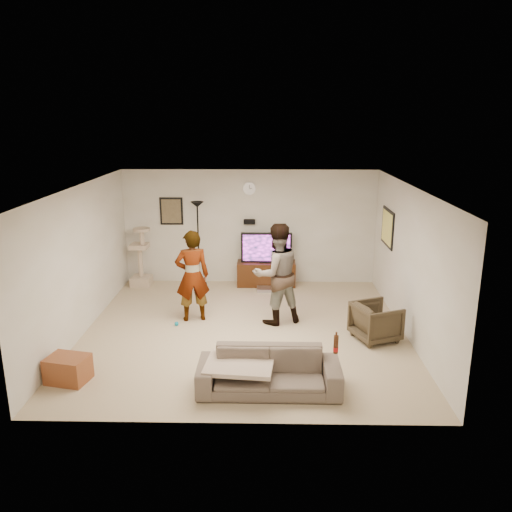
{
  "coord_description": "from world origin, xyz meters",
  "views": [
    {
      "loc": [
        0.37,
        -8.18,
        3.61
      ],
      "look_at": [
        0.19,
        0.2,
        1.3
      ],
      "focal_mm": 35.82,
      "sensor_mm": 36.0,
      "label": 1
    }
  ],
  "objects_px": {
    "side_table": "(68,369)",
    "person_right": "(277,274)",
    "tv": "(266,247)",
    "cat_tree": "(140,257)",
    "person_left": "(192,276)",
    "tv_stand": "(266,273)",
    "beer_bottle": "(336,344)",
    "floor_lamp": "(198,244)",
    "sofa": "(269,371)",
    "armchair": "(376,322)"
  },
  "relations": [
    {
      "from": "tv",
      "to": "sofa",
      "type": "bearing_deg",
      "value": -89.46
    },
    {
      "from": "side_table",
      "to": "tv_stand",
      "type": "bearing_deg",
      "value": 57.07
    },
    {
      "from": "tv",
      "to": "beer_bottle",
      "type": "distance_m",
      "value": 4.57
    },
    {
      "from": "tv",
      "to": "beer_bottle",
      "type": "height_order",
      "value": "tv"
    },
    {
      "from": "sofa",
      "to": "side_table",
      "type": "bearing_deg",
      "value": 176.41
    },
    {
      "from": "cat_tree",
      "to": "sofa",
      "type": "xyz_separation_m",
      "value": [
        2.79,
        -4.4,
        -0.37
      ]
    },
    {
      "from": "armchair",
      "to": "side_table",
      "type": "bearing_deg",
      "value": 85.93
    },
    {
      "from": "person_right",
      "to": "armchair",
      "type": "distance_m",
      "value": 1.88
    },
    {
      "from": "side_table",
      "to": "person_right",
      "type": "bearing_deg",
      "value": 36.66
    },
    {
      "from": "person_left",
      "to": "beer_bottle",
      "type": "height_order",
      "value": "person_left"
    },
    {
      "from": "armchair",
      "to": "tv",
      "type": "bearing_deg",
      "value": 11.09
    },
    {
      "from": "armchair",
      "to": "beer_bottle",
      "type": "bearing_deg",
      "value": 129.92
    },
    {
      "from": "beer_bottle",
      "to": "armchair",
      "type": "height_order",
      "value": "beer_bottle"
    },
    {
      "from": "tv_stand",
      "to": "person_right",
      "type": "bearing_deg",
      "value": -85.02
    },
    {
      "from": "floor_lamp",
      "to": "cat_tree",
      "type": "bearing_deg",
      "value": -176.51
    },
    {
      "from": "tv_stand",
      "to": "side_table",
      "type": "height_order",
      "value": "tv_stand"
    },
    {
      "from": "tv_stand",
      "to": "beer_bottle",
      "type": "bearing_deg",
      "value": -78.29
    },
    {
      "from": "floor_lamp",
      "to": "person_right",
      "type": "bearing_deg",
      "value": -51.56
    },
    {
      "from": "tv",
      "to": "cat_tree",
      "type": "distance_m",
      "value": 2.75
    },
    {
      "from": "tv",
      "to": "person_right",
      "type": "xyz_separation_m",
      "value": [
        0.18,
        -2.08,
        0.06
      ]
    },
    {
      "from": "tv_stand",
      "to": "person_left",
      "type": "height_order",
      "value": "person_left"
    },
    {
      "from": "cat_tree",
      "to": "person_left",
      "type": "bearing_deg",
      "value": -53.68
    },
    {
      "from": "floor_lamp",
      "to": "side_table",
      "type": "height_order",
      "value": "floor_lamp"
    },
    {
      "from": "beer_bottle",
      "to": "person_left",
      "type": "bearing_deg",
      "value": 132.36
    },
    {
      "from": "tv_stand",
      "to": "cat_tree",
      "type": "bearing_deg",
      "value": -178.51
    },
    {
      "from": "beer_bottle",
      "to": "armchair",
      "type": "bearing_deg",
      "value": 61.91
    },
    {
      "from": "beer_bottle",
      "to": "armchair",
      "type": "relative_size",
      "value": 0.36
    },
    {
      "from": "tv",
      "to": "cat_tree",
      "type": "relative_size",
      "value": 0.84
    },
    {
      "from": "tv",
      "to": "armchair",
      "type": "xyz_separation_m",
      "value": [
        1.82,
        -2.79,
        -0.54
      ]
    },
    {
      "from": "beer_bottle",
      "to": "floor_lamp",
      "type": "bearing_deg",
      "value": 118.22
    },
    {
      "from": "person_right",
      "to": "armchair",
      "type": "relative_size",
      "value": 2.63
    },
    {
      "from": "tv_stand",
      "to": "beer_bottle",
      "type": "relative_size",
      "value": 5.05
    },
    {
      "from": "floor_lamp",
      "to": "armchair",
      "type": "height_order",
      "value": "floor_lamp"
    },
    {
      "from": "cat_tree",
      "to": "tv",
      "type": "bearing_deg",
      "value": 1.49
    },
    {
      "from": "person_right",
      "to": "side_table",
      "type": "relative_size",
      "value": 3.29
    },
    {
      "from": "tv_stand",
      "to": "side_table",
      "type": "xyz_separation_m",
      "value": [
        -2.77,
        -4.28,
        -0.08
      ]
    },
    {
      "from": "tv",
      "to": "side_table",
      "type": "height_order",
      "value": "tv"
    },
    {
      "from": "tv",
      "to": "cat_tree",
      "type": "xyz_separation_m",
      "value": [
        -2.74,
        -0.07,
        -0.2
      ]
    },
    {
      "from": "tv",
      "to": "person_right",
      "type": "bearing_deg",
      "value": -85.02
    },
    {
      "from": "tv_stand",
      "to": "floor_lamp",
      "type": "height_order",
      "value": "floor_lamp"
    },
    {
      "from": "tv",
      "to": "person_left",
      "type": "xyz_separation_m",
      "value": [
        -1.33,
        -2.0,
        -0.02
      ]
    },
    {
      "from": "person_right",
      "to": "beer_bottle",
      "type": "bearing_deg",
      "value": 84.34
    },
    {
      "from": "sofa",
      "to": "person_left",
      "type": "bearing_deg",
      "value": 119.26
    },
    {
      "from": "tv",
      "to": "floor_lamp",
      "type": "xyz_separation_m",
      "value": [
        -1.48,
        0.01,
        0.07
      ]
    },
    {
      "from": "person_left",
      "to": "sofa",
      "type": "bearing_deg",
      "value": 104.9
    },
    {
      "from": "person_left",
      "to": "sofa",
      "type": "xyz_separation_m",
      "value": [
        1.37,
        -2.47,
        -0.56
      ]
    },
    {
      "from": "cat_tree",
      "to": "sofa",
      "type": "distance_m",
      "value": 5.22
    },
    {
      "from": "cat_tree",
      "to": "person_left",
      "type": "distance_m",
      "value": 2.4
    },
    {
      "from": "cat_tree",
      "to": "person_left",
      "type": "xyz_separation_m",
      "value": [
        1.42,
        -1.93,
        0.18
      ]
    },
    {
      "from": "cat_tree",
      "to": "beer_bottle",
      "type": "height_order",
      "value": "cat_tree"
    }
  ]
}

